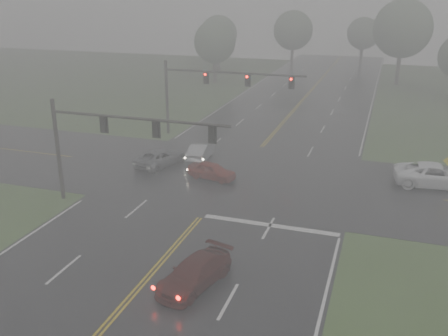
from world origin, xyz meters
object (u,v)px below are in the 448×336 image
(sedan_maroon, at_px, (195,285))
(signal_gantry_near, at_px, (106,135))
(car_grey, at_px, (161,165))
(sedan_red, at_px, (212,179))
(sedan_silver, at_px, (201,159))
(signal_gantry_far, at_px, (208,85))
(pickup_white, at_px, (435,186))

(sedan_maroon, distance_m, signal_gantry_near, 12.50)
(car_grey, relative_size, signal_gantry_near, 0.39)
(sedan_maroon, bearing_deg, car_grey, 135.73)
(sedan_red, xyz_separation_m, car_grey, (-5.10, 1.59, 0.00))
(sedan_red, xyz_separation_m, signal_gantry_near, (-4.78, -6.82, 4.93))
(sedan_red, distance_m, sedan_silver, 4.82)
(sedan_maroon, xyz_separation_m, signal_gantry_near, (-8.92, 7.24, 4.93))
(signal_gantry_near, relative_size, signal_gantry_far, 0.89)
(sedan_maroon, bearing_deg, sedan_silver, 125.16)
(sedan_silver, bearing_deg, signal_gantry_near, 73.62)
(pickup_white, bearing_deg, sedan_maroon, 139.08)
(pickup_white, bearing_deg, sedan_silver, 82.14)
(sedan_silver, bearing_deg, pickup_white, 174.53)
(sedan_maroon, height_order, car_grey, sedan_maroon)
(sedan_maroon, bearing_deg, signal_gantry_near, 156.11)
(sedan_maroon, relative_size, signal_gantry_far, 0.34)
(car_grey, bearing_deg, sedan_maroon, 134.55)
(sedan_maroon, xyz_separation_m, sedan_red, (-4.14, 14.06, 0.00))
(sedan_maroon, xyz_separation_m, car_grey, (-9.24, 15.65, 0.00))
(car_grey, height_order, signal_gantry_far, signal_gantry_far)
(sedan_red, bearing_deg, signal_gantry_far, 31.83)
(sedan_red, relative_size, sedan_silver, 0.89)
(sedan_silver, relative_size, signal_gantry_near, 0.34)
(sedan_maroon, relative_size, sedan_red, 1.24)
(sedan_red, relative_size, car_grey, 0.78)
(signal_gantry_near, bearing_deg, pickup_white, 26.89)
(sedan_maroon, relative_size, sedan_silver, 1.10)
(sedan_red, xyz_separation_m, sedan_silver, (-2.47, 4.14, 0.00))
(sedan_maroon, bearing_deg, sedan_red, 121.59)
(sedan_red, height_order, pickup_white, pickup_white)
(signal_gantry_far, bearing_deg, sedan_maroon, -71.40)
(sedan_maroon, bearing_deg, signal_gantry_far, 123.77)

